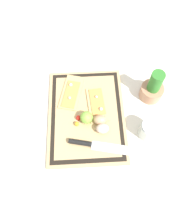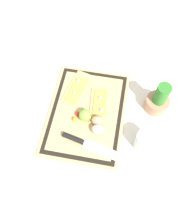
% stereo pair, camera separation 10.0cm
% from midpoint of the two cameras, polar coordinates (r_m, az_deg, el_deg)
% --- Properties ---
extents(ground_plane, '(6.00, 6.00, 0.00)m').
position_cam_midpoint_polar(ground_plane, '(1.03, 0.33, -0.70)').
color(ground_plane, silver).
extents(cutting_board, '(0.49, 0.36, 0.02)m').
position_cam_midpoint_polar(cutting_board, '(1.03, 0.33, -0.51)').
color(cutting_board, tan).
rests_on(cutting_board, ground_plane).
extents(pizza_slice_near, '(0.21, 0.13, 0.02)m').
position_cam_midpoint_polar(pizza_slice_near, '(1.07, -2.20, 5.95)').
color(pizza_slice_near, tan).
rests_on(pizza_slice_near, cutting_board).
extents(pizza_slice_far, '(0.19, 0.11, 0.02)m').
position_cam_midpoint_polar(pizza_slice_far, '(1.03, 3.78, 1.70)').
color(pizza_slice_far, tan).
rests_on(pizza_slice_far, cutting_board).
extents(knife, '(0.10, 0.32, 0.02)m').
position_cam_midpoint_polar(knife, '(0.96, 0.09, -8.49)').
color(knife, silver).
rests_on(knife, cutting_board).
extents(egg_brown, '(0.05, 0.06, 0.05)m').
position_cam_midpoint_polar(egg_brown, '(0.98, 3.40, -2.53)').
color(egg_brown, tan).
rests_on(egg_brown, cutting_board).
extents(egg_pink, '(0.05, 0.06, 0.05)m').
position_cam_midpoint_polar(egg_pink, '(0.96, 3.50, -4.88)').
color(egg_pink, beige).
rests_on(egg_pink, cutting_board).
extents(lime, '(0.06, 0.06, 0.06)m').
position_cam_midpoint_polar(lime, '(0.98, -0.03, -1.16)').
color(lime, '#7FB742').
rests_on(lime, cutting_board).
extents(cherry_tomato_red, '(0.02, 0.02, 0.02)m').
position_cam_midpoint_polar(cherry_tomato_red, '(1.00, -1.98, -0.82)').
color(cherry_tomato_red, red).
rests_on(cherry_tomato_red, cutting_board).
extents(cherry_tomato_yellow, '(0.02, 0.02, 0.02)m').
position_cam_midpoint_polar(cherry_tomato_yellow, '(0.99, -2.78, -2.24)').
color(cherry_tomato_yellow, gold).
rests_on(cherry_tomato_yellow, cutting_board).
extents(herb_pot, '(0.11, 0.11, 0.18)m').
position_cam_midpoint_polar(herb_pot, '(1.05, 18.55, 2.51)').
color(herb_pot, '#AD7A5B').
rests_on(herb_pot, ground_plane).
extents(sauce_jar, '(0.09, 0.09, 0.09)m').
position_cam_midpoint_polar(sauce_jar, '(0.97, 15.45, -7.78)').
color(sauce_jar, silver).
rests_on(sauce_jar, ground_plane).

